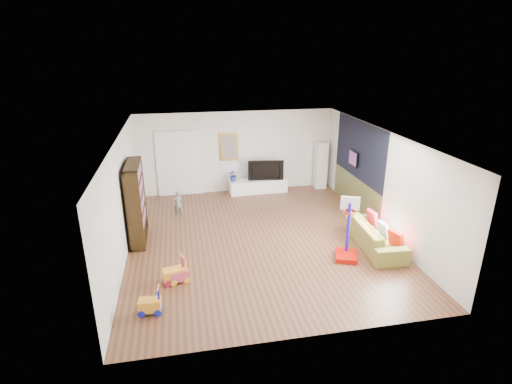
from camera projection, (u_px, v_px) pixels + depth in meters
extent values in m
cube|color=brown|center=(259.00, 239.00, 10.28)|extent=(6.50, 7.50, 0.00)
cube|color=white|center=(259.00, 136.00, 9.34)|extent=(6.50, 7.50, 0.00)
cube|color=silver|center=(237.00, 152.00, 13.26)|extent=(6.50, 0.00, 2.70)
cube|color=silver|center=(306.00, 269.00, 6.36)|extent=(6.50, 0.00, 2.70)
cube|color=silver|center=(122.00, 199.00, 9.23)|extent=(0.00, 7.50, 2.70)
cube|color=white|center=(381.00, 182.00, 10.40)|extent=(0.00, 7.50, 2.70)
cube|color=black|center=(359.00, 150.00, 11.51)|extent=(0.01, 3.20, 1.70)
cube|color=brown|center=(355.00, 194.00, 11.98)|extent=(0.01, 3.20, 1.00)
cube|color=white|center=(179.00, 164.00, 12.99)|extent=(1.45, 0.06, 2.10)
cube|color=gold|center=(229.00, 147.00, 13.11)|extent=(0.62, 0.06, 0.92)
cube|color=#7F3F8C|center=(353.00, 158.00, 11.79)|extent=(0.04, 0.56, 0.46)
cube|color=white|center=(258.00, 186.00, 13.47)|extent=(1.96, 0.57, 0.45)
cube|color=white|center=(320.00, 165.00, 13.74)|extent=(0.38, 0.38, 1.62)
cube|color=black|center=(136.00, 203.00, 9.92)|extent=(0.37, 1.39, 2.02)
imported|color=olive|center=(376.00, 236.00, 9.79)|extent=(0.94, 2.13, 0.61)
cube|color=#A90E05|center=(349.00, 230.00, 9.12)|extent=(0.69, 0.75, 1.46)
cube|color=#F8A928|center=(174.00, 270.00, 8.31)|extent=(0.50, 0.37, 0.60)
cube|color=orange|center=(149.00, 301.00, 7.36)|extent=(0.43, 0.29, 0.55)
cube|color=#DD4968|center=(179.00, 271.00, 8.34)|extent=(0.43, 0.33, 0.52)
imported|color=slate|center=(178.00, 203.00, 11.58)|extent=(0.32, 0.27, 0.75)
imported|color=black|center=(265.00, 169.00, 13.33)|extent=(1.19, 0.30, 0.68)
imported|color=navy|center=(234.00, 175.00, 13.19)|extent=(0.37, 0.32, 0.41)
cube|color=red|center=(396.00, 239.00, 9.24)|extent=(0.20, 0.41, 0.39)
cube|color=silver|center=(384.00, 229.00, 9.73)|extent=(0.13, 0.35, 0.35)
cube|color=red|center=(373.00, 218.00, 10.36)|extent=(0.13, 0.40, 0.39)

